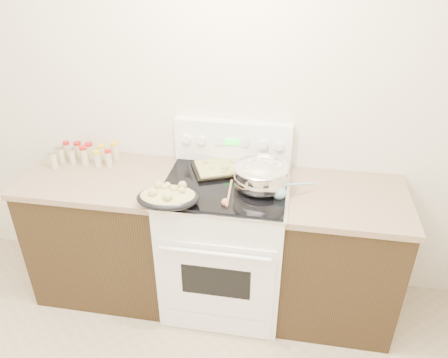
# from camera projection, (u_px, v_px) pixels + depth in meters

# --- Properties ---
(counter_left) EXTENTS (0.93, 0.67, 0.92)m
(counter_left) POSITION_uv_depth(u_px,v_px,m) (108.00, 231.00, 3.02)
(counter_left) COLOR black
(counter_left) RESTS_ON ground
(counter_right) EXTENTS (0.73, 0.67, 0.92)m
(counter_right) POSITION_uv_depth(u_px,v_px,m) (338.00, 257.00, 2.79)
(counter_right) COLOR black
(counter_right) RESTS_ON ground
(kitchen_range) EXTENTS (0.78, 0.73, 1.22)m
(kitchen_range) POSITION_uv_depth(u_px,v_px,m) (225.00, 241.00, 2.88)
(kitchen_range) COLOR white
(kitchen_range) RESTS_ON ground
(mixing_bowl) EXTENTS (0.35, 0.35, 0.19)m
(mixing_bowl) POSITION_uv_depth(u_px,v_px,m) (261.00, 177.00, 2.56)
(mixing_bowl) COLOR silver
(mixing_bowl) RESTS_ON kitchen_range
(roasting_pan) EXTENTS (0.38, 0.29, 0.11)m
(roasting_pan) POSITION_uv_depth(u_px,v_px,m) (168.00, 196.00, 2.43)
(roasting_pan) COLOR black
(roasting_pan) RESTS_ON kitchen_range
(baking_sheet) EXTENTS (0.45, 0.40, 0.06)m
(baking_sheet) POSITION_uv_depth(u_px,v_px,m) (225.00, 168.00, 2.78)
(baking_sheet) COLOR black
(baking_sheet) RESTS_ON kitchen_range
(wooden_spoon) EXTENTS (0.04, 0.28, 0.04)m
(wooden_spoon) POSITION_uv_depth(u_px,v_px,m) (227.00, 198.00, 2.48)
(wooden_spoon) COLOR tan
(wooden_spoon) RESTS_ON kitchen_range
(blue_ladle) EXTENTS (0.24, 0.19, 0.10)m
(blue_ladle) POSITION_uv_depth(u_px,v_px,m) (281.00, 192.00, 2.50)
(blue_ladle) COLOR #78AAB2
(blue_ladle) RESTS_ON kitchen_range
(spice_jars) EXTENTS (0.39, 0.23, 0.13)m
(spice_jars) POSITION_uv_depth(u_px,v_px,m) (85.00, 154.00, 2.90)
(spice_jars) COLOR #BFB28C
(spice_jars) RESTS_ON counter_left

